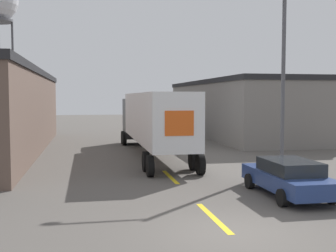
{
  "coord_description": "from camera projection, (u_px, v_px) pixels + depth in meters",
  "views": [
    {
      "loc": [
        -3.78,
        -10.68,
        3.67
      ],
      "look_at": [
        0.06,
        9.04,
        2.31
      ],
      "focal_mm": 45.0,
      "sensor_mm": 36.0,
      "label": 1
    }
  ],
  "objects": [
    {
      "name": "ground_plane",
      "position": [
        229.0,
        233.0,
        11.43
      ],
      "size": [
        160.0,
        160.0,
        0.0
      ],
      "primitive_type": "plane",
      "color": "#56514C"
    },
    {
      "name": "road_centerline",
      "position": [
        170.0,
        177.0,
        19.46
      ],
      "size": [
        0.2,
        16.77,
        0.01
      ],
      "color": "yellow",
      "rests_on": "ground_plane"
    },
    {
      "name": "warehouse_right",
      "position": [
        240.0,
        108.0,
        40.84
      ],
      "size": [
        8.68,
        23.85,
        5.29
      ],
      "color": "slate",
      "rests_on": "ground_plane"
    },
    {
      "name": "semi_truck",
      "position": [
        152.0,
        118.0,
        26.59
      ],
      "size": [
        2.71,
        16.1,
        3.93
      ],
      "rotation": [
        0.0,
        0.0,
        0.0
      ],
      "color": "black",
      "rests_on": "ground_plane"
    },
    {
      "name": "parked_car_right_far",
      "position": [
        172.0,
        131.0,
        36.96
      ],
      "size": [
        2.07,
        4.66,
        1.37
      ],
      "color": "silver",
      "rests_on": "ground_plane"
    },
    {
      "name": "parked_car_right_near",
      "position": [
        288.0,
        177.0,
        15.66
      ],
      "size": [
        2.07,
        4.66,
        1.37
      ],
      "color": "navy",
      "rests_on": "ground_plane"
    },
    {
      "name": "street_lamp",
      "position": [
        276.0,
        69.0,
        21.09
      ],
      "size": [
        3.33,
        0.32,
        8.76
      ],
      "color": "#4C4C51",
      "rests_on": "ground_plane"
    }
  ]
}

